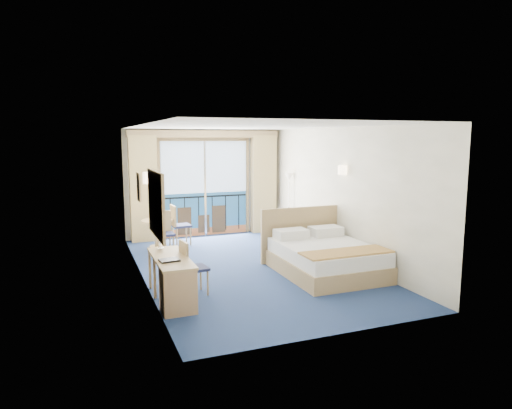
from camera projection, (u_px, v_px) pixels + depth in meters
name	position (u px, v px, depth m)	size (l,w,h in m)	color
floor	(249.00, 268.00, 8.81)	(6.50, 6.50, 0.00)	navy
room_walls	(249.00, 176.00, 8.56)	(4.04, 6.54, 2.72)	beige
balcony_door	(205.00, 191.00, 11.61)	(2.36, 0.03, 2.52)	navy
curtain_left	(144.00, 189.00, 10.90)	(0.65, 0.22, 2.55)	tan
curtain_right	(264.00, 184.00, 12.02)	(0.65, 0.22, 2.55)	tan
pelmet	(205.00, 134.00, 11.30)	(3.80, 0.25, 0.18)	#A58559
mirror	(156.00, 204.00, 6.50)	(0.05, 1.25, 0.95)	#A58559
wall_print	(139.00, 187.00, 8.29)	(0.04, 0.42, 0.52)	#A58559
sconce_left	(149.00, 178.00, 7.30)	(0.18, 0.18, 0.18)	beige
sconce_right	(343.00, 170.00, 9.10)	(0.18, 0.18, 0.18)	beige
bed	(324.00, 257.00, 8.43)	(1.75, 2.08, 1.10)	#A58559
nightstand	(313.00, 238.00, 10.06)	(0.44, 0.42, 0.57)	#A47E57
phone	(312.00, 224.00, 9.99)	(0.20, 0.16, 0.09)	white
armchair	(287.00, 233.00, 10.53)	(0.66, 0.68, 0.62)	#474E56
floor_lamp	(289.00, 189.00, 11.34)	(0.22, 0.22, 1.62)	silver
desk	(176.00, 284.00, 6.63)	(0.50, 1.46, 0.69)	#A58559
desk_chair	(190.00, 264.00, 7.22)	(0.43, 0.42, 0.89)	#1D2244
folder	(169.00, 260.00, 6.72)	(0.28, 0.21, 0.03)	black
desk_lamp	(159.00, 230.00, 7.33)	(0.12, 0.12, 0.45)	silver
round_table	(157.00, 226.00, 10.40)	(0.71, 0.71, 0.63)	#A58559
table_chair_a	(178.00, 223.00, 10.60)	(0.44, 0.43, 0.95)	#1D2244
table_chair_b	(163.00, 230.00, 9.82)	(0.42, 0.43, 0.92)	#1D2244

